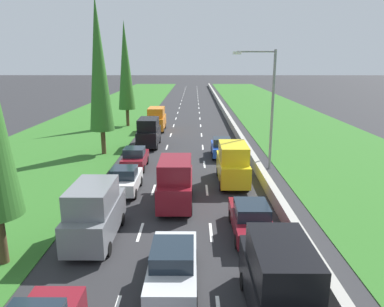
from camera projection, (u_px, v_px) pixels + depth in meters
ground_plane at (189, 110)px, 61.45m from camera, size 300.00×300.00×0.00m
grass_verge_left at (115, 110)px, 61.52m from camera, size 14.00×140.00×0.04m
grass_verge_right at (273, 110)px, 61.36m from camera, size 14.00×140.00×0.04m
median_barrier at (222, 108)px, 61.31m from camera, size 0.44×120.00×0.85m
lane_markings at (189, 110)px, 61.45m from camera, size 3.64×116.00×0.01m
grey_van_left_lane at (95, 212)px, 16.76m from camera, size 1.96×4.90×2.82m
silver_sedan_centre_lane at (173, 265)px, 13.54m from camera, size 1.82×4.50×1.64m
black_van_right_lane at (279, 282)px, 11.52m from camera, size 1.96×4.90×2.82m
maroon_sedan_right_lane at (251, 219)px, 17.46m from camera, size 1.82×4.50×1.64m
yellow_van_right_lane at (233, 164)px, 24.65m from camera, size 1.96×4.90×2.82m
blue_hatchback_right_lane at (222, 147)px, 31.68m from camera, size 1.74×3.90×1.72m
white_hatchback_left_lane at (125, 180)px, 23.08m from camera, size 1.74×3.90×1.72m
maroon_van_centre_lane at (175, 182)px, 20.90m from camera, size 1.96×4.90×2.82m
maroon_hatchback_left_lane_fourth at (135, 158)px, 28.21m from camera, size 1.74×3.90×1.72m
black_van_left_lane at (149, 133)px, 35.31m from camera, size 1.96×4.90×2.82m
orange_van_left_lane at (157, 119)px, 43.27m from camera, size 1.96×4.90×2.82m
poplar_tree_second at (99, 65)px, 30.85m from camera, size 2.14×2.14×13.53m
poplar_tree_third at (125, 66)px, 44.86m from camera, size 2.12×2.12×12.98m
street_light_mast at (268, 102)px, 27.11m from camera, size 3.20×0.28×9.00m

